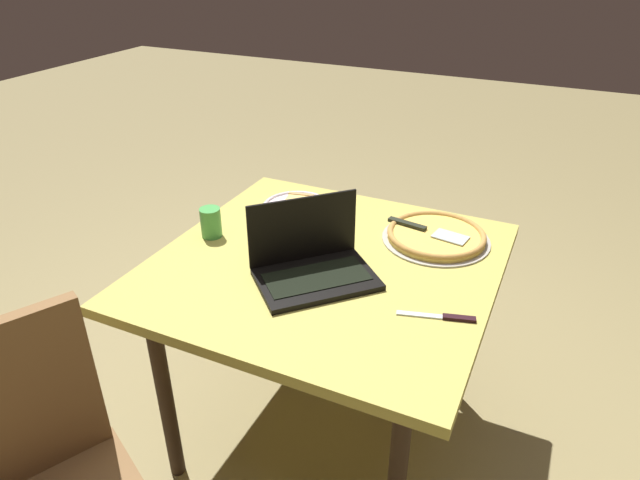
% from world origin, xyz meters
% --- Properties ---
extents(ground_plane, '(12.00, 12.00, 0.00)m').
position_xyz_m(ground_plane, '(0.00, 0.00, 0.00)').
color(ground_plane, olive).
extents(dining_table, '(1.05, 1.03, 0.75)m').
position_xyz_m(dining_table, '(0.00, 0.00, 0.67)').
color(dining_table, '#B3A84A').
rests_on(dining_table, ground_plane).
extents(laptop, '(0.41, 0.41, 0.23)m').
position_xyz_m(laptop, '(-0.00, -0.10, 0.80)').
color(laptop, black).
rests_on(laptop, dining_table).
extents(pizza_plate, '(0.26, 0.26, 0.04)m').
position_xyz_m(pizza_plate, '(-0.26, 0.30, 0.76)').
color(pizza_plate, white).
rests_on(pizza_plate, dining_table).
extents(pizza_tray, '(0.36, 0.36, 0.04)m').
position_xyz_m(pizza_tray, '(0.28, 0.28, 0.77)').
color(pizza_tray, '#A6A39B').
rests_on(pizza_tray, dining_table).
extents(table_knife, '(0.21, 0.07, 0.01)m').
position_xyz_m(table_knife, '(0.42, -0.14, 0.75)').
color(table_knife, silver).
rests_on(table_knife, dining_table).
extents(drink_cup, '(0.07, 0.07, 0.10)m').
position_xyz_m(drink_cup, '(-0.43, -0.01, 0.80)').
color(drink_cup, green).
rests_on(drink_cup, dining_table).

